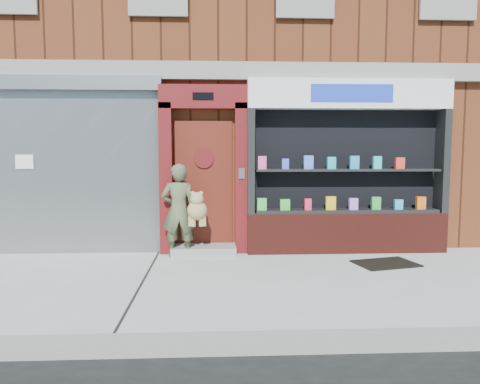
{
  "coord_description": "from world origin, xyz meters",
  "views": [
    {
      "loc": [
        -0.52,
        -6.26,
        1.85
      ],
      "look_at": [
        -0.16,
        1.0,
        1.15
      ],
      "focal_mm": 35.0,
      "sensor_mm": 36.0,
      "label": 1
    }
  ],
  "objects": [
    {
      "name": "building",
      "position": [
        -0.0,
        5.99,
        4.0
      ],
      "size": [
        12.0,
        8.16,
        8.0
      ],
      "color": "#572613",
      "rests_on": "ground"
    },
    {
      "name": "woman",
      "position": [
        -1.13,
        1.53,
        0.8
      ],
      "size": [
        0.78,
        0.53,
        1.58
      ],
      "color": "#4C5538",
      "rests_on": "ground"
    },
    {
      "name": "shutter_bay",
      "position": [
        -3.0,
        1.93,
        1.72
      ],
      "size": [
        3.1,
        0.3,
        3.04
      ],
      "color": "gray",
      "rests_on": "ground"
    },
    {
      "name": "curb",
      "position": [
        0.0,
        -2.15,
        0.06
      ],
      "size": [
        60.0,
        0.3,
        0.12
      ],
      "primitive_type": "cube",
      "color": "gray",
      "rests_on": "ground"
    },
    {
      "name": "ground",
      "position": [
        0.0,
        0.0,
        0.0
      ],
      "size": [
        80.0,
        80.0,
        0.0
      ],
      "primitive_type": "plane",
      "color": "#9E9E99",
      "rests_on": "ground"
    },
    {
      "name": "pharmacy_bay",
      "position": [
        1.75,
        1.81,
        1.37
      ],
      "size": [
        3.5,
        0.41,
        3.0
      ],
      "color": "#511913",
      "rests_on": "ground"
    },
    {
      "name": "red_door_bay",
      "position": [
        -0.75,
        1.86,
        1.46
      ],
      "size": [
        1.52,
        0.58,
        2.9
      ],
      "color": "#540E10",
      "rests_on": "ground"
    },
    {
      "name": "doormat",
      "position": [
        2.14,
        0.87,
        0.01
      ],
      "size": [
        1.06,
        0.86,
        0.02
      ],
      "primitive_type": "cube",
      "rotation": [
        0.0,
        0.0,
        0.25
      ],
      "color": "black",
      "rests_on": "ground"
    }
  ]
}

